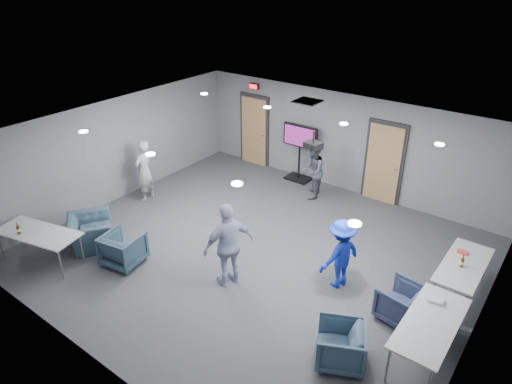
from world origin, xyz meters
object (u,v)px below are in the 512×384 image
Objects in this scene: table_right_a at (464,266)px; table_right_b at (431,324)px; person_a at (144,171)px; projector at (313,145)px; person_d at (340,254)px; chair_front_b at (90,232)px; bottle_right at (462,263)px; tv_stand at (300,149)px; table_front_left at (38,234)px; person_b at (312,171)px; chair_right_b at (402,303)px; chair_front_a at (123,249)px; chair_right_c at (340,345)px; bottle_front at (19,230)px; person_c at (229,245)px.

table_right_a is 1.90m from table_right_b.
projector is at bearing 91.13° from person_a.
person_d is 1.39× the size of chair_front_b.
person_d is 2.20m from bottle_right.
table_right_a is at bearing -26.23° from tv_stand.
projector is (4.18, 3.97, 1.72)m from table_front_left.
person_b is at bearing 67.22° from table_right_a.
person_d is 1.92× the size of chair_right_b.
chair_front_a is 0.47× the size of tv_stand.
table_right_b is at bearing 180.00° from table_right_a.
person_b is at bearing -118.15° from chair_front_a.
person_a is 7.87m from table_right_a.
chair_right_c is 6.51m from table_front_left.
tv_stand reaches higher than chair_right_c.
person_d is 6.57m from bottle_front.
person_a is at bearing -131.60° from chair_right_c.
person_c is (0.59, -4.16, 0.12)m from person_b.
table_right_b is at bearing 3.55° from table_front_left.
person_c reaches higher than person_b.
tv_stand is at bearing -140.61° from person_c.
bottle_right is at bearing 87.98° from person_a.
table_front_left is at bearing -0.94° from person_a.
chair_front_b is at bearing 60.53° from table_front_left.
chair_right_c is (2.70, -0.50, -0.54)m from person_c.
bottle_front is at bearing -150.62° from bottle_right.
table_front_left is at bearing -103.99° from chair_right_c.
chair_right_b reaches higher than chair_front_b.
person_a is at bearing 83.50° from table_front_left.
chair_front_a is at bearing -40.35° from person_b.
bottle_right is at bearing 15.19° from table_front_left.
bottle_front reaches higher than table_right_a.
chair_front_a is 0.40× the size of table_front_left.
table_right_b is at bearing 119.43° from person_c.
projector is (-2.59, 1.09, 2.06)m from chair_right_b.
tv_stand is (2.59, 3.51, 0.10)m from person_a.
person_c is at bearing 121.78° from table_right_a.
chair_front_a is 3.08× the size of bottle_right.
projector reaches higher than table_right_b.
person_c is (4.05, -1.40, 0.05)m from person_a.
chair_front_b is at bearing -112.69° from chair_right_c.
table_right_b is 4.04m from projector.
chair_front_b is (-3.37, -0.84, -0.55)m from person_c.
chair_front_a is at bearing -152.92° from bottle_right.
table_right_b is at bearing -40.58° from tv_stand.
person_b is 4.08× the size of projector.
person_d reaches higher than table_front_left.
chair_front_a is at bearing 117.96° from table_right_a.
person_c is 5.12m from tv_stand.
person_d is at bearing -89.23° from chair_right_b.
table_right_a is 0.93× the size of table_right_b.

